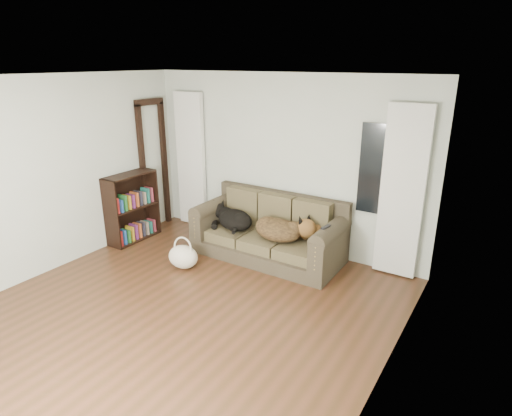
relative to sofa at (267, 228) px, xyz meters
The scene contains 15 objects.
floor 2.03m from the sofa, 92.14° to the right, with size 5.00×5.00×0.00m, color #3C2513.
ceiling 2.92m from the sofa, 92.14° to the right, with size 5.00×5.00×0.00m, color white.
wall_back 1.00m from the sofa, 98.01° to the left, with size 4.50×0.04×2.60m, color beige.
wall_left 3.17m from the sofa, 139.64° to the right, with size 0.04×5.00×2.60m, color beige.
wall_right 3.06m from the sofa, 42.23° to the right, with size 0.04×5.00×2.60m, color beige.
curtain_left 1.96m from the sofa, 165.92° to the left, with size 0.55×0.08×2.25m, color white.
curtain_right 1.92m from the sofa, 14.46° to the left, with size 0.55×0.08×2.25m, color white.
window_pane 1.74m from the sofa, 19.78° to the left, with size 0.50×0.03×1.20m, color black.
door_casing 2.35m from the sofa, behind, with size 0.07×0.60×2.10m, color black.
sofa is the anchor object (origin of this frame).
dog_black_lab 0.59m from the sofa, behind, with size 0.67×0.47×0.29m, color black.
dog_shepherd 0.27m from the sofa, 10.39° to the right, with size 0.74×0.52×0.33m, color black.
tv_remote 1.02m from the sofa, ahead, with size 0.04×0.16×0.02m, color black.
tote_bag 1.26m from the sofa, 131.49° to the right, with size 0.44×0.34×0.32m, color beige.
bookshelf 2.24m from the sofa, 165.17° to the right, with size 0.33×0.87×1.09m, color black.
Camera 1 is at (3.00, -2.97, 2.76)m, focal length 30.00 mm.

